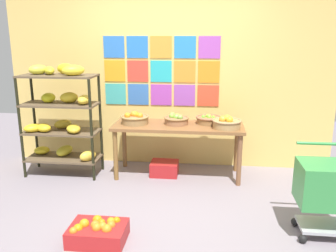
# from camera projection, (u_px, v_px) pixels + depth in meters

# --- Properties ---
(ground) EXTENTS (9.09, 9.09, 0.00)m
(ground) POSITION_uv_depth(u_px,v_px,m) (152.00, 213.00, 3.81)
(ground) COLOR gray
(back_wall_with_art) EXTENTS (4.59, 0.07, 2.74)m
(back_wall_with_art) POSITION_uv_depth(u_px,v_px,m) (168.00, 70.00, 4.98)
(back_wall_with_art) COLOR #E6C063
(back_wall_with_art) RESTS_ON ground
(banana_shelf_unit) EXTENTS (0.99, 0.50, 1.49)m
(banana_shelf_unit) POSITION_uv_depth(u_px,v_px,m) (61.00, 114.00, 4.69)
(banana_shelf_unit) COLOR black
(banana_shelf_unit) RESTS_ON ground
(display_table) EXTENTS (1.70, 0.62, 0.71)m
(display_table) POSITION_uv_depth(u_px,v_px,m) (178.00, 131.00, 4.68)
(display_table) COLOR brown
(display_table) RESTS_ON ground
(fruit_basket_right) EXTENTS (0.38, 0.38, 0.16)m
(fruit_basket_right) POSITION_uv_depth(u_px,v_px,m) (135.00, 118.00, 4.70)
(fruit_basket_right) COLOR olive
(fruit_basket_right) RESTS_ON display_table
(fruit_basket_back_right) EXTENTS (0.34, 0.34, 0.13)m
(fruit_basket_back_right) POSITION_uv_depth(u_px,v_px,m) (209.00, 119.00, 4.71)
(fruit_basket_back_right) COLOR olive
(fruit_basket_back_right) RESTS_ON display_table
(fruit_basket_left) EXTENTS (0.37, 0.37, 0.18)m
(fruit_basket_left) POSITION_uv_depth(u_px,v_px,m) (227.00, 123.00, 4.45)
(fruit_basket_left) COLOR #AA814D
(fruit_basket_left) RESTS_ON display_table
(fruit_basket_centre) EXTENTS (0.33, 0.33, 0.15)m
(fruit_basket_centre) POSITION_uv_depth(u_px,v_px,m) (176.00, 119.00, 4.67)
(fruit_basket_centre) COLOR #956442
(fruit_basket_centre) RESTS_ON display_table
(produce_crate_under_table) EXTENTS (0.37, 0.31, 0.18)m
(produce_crate_under_table) POSITION_uv_depth(u_px,v_px,m) (164.00, 168.00, 4.83)
(produce_crate_under_table) COLOR #AB1F21
(produce_crate_under_table) RESTS_ON ground
(orange_crate_foreground) EXTENTS (0.52, 0.37, 0.21)m
(orange_crate_foreground) POSITION_uv_depth(u_px,v_px,m) (98.00, 232.00, 3.27)
(orange_crate_foreground) COLOR red
(orange_crate_foreground) RESTS_ON ground
(shopping_cart) EXTENTS (0.53, 0.45, 0.86)m
(shopping_cart) POSITION_uv_depth(u_px,v_px,m) (328.00, 187.00, 3.26)
(shopping_cart) COLOR black
(shopping_cart) RESTS_ON ground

